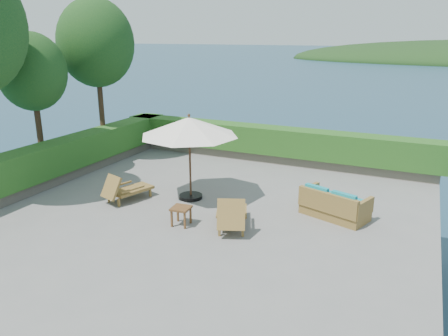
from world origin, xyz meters
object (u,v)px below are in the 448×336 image
at_px(lounge_right, 232,214).
at_px(wicker_loveseat, 334,206).
at_px(side_table, 181,210).
at_px(lounge_left, 125,189).
at_px(patio_umbrella, 189,127).

relative_size(lounge_right, wicker_loveseat, 0.91).
bearing_deg(lounge_right, side_table, 174.44).
bearing_deg(lounge_left, side_table, -0.93).
distance_m(patio_umbrella, lounge_left, 2.64).
bearing_deg(lounge_right, patio_umbrella, 122.25).
bearing_deg(side_table, patio_umbrella, 111.79).
xyz_separation_m(side_table, wicker_loveseat, (3.46, 2.15, -0.07)).
height_order(lounge_right, side_table, lounge_right).
height_order(lounge_right, wicker_loveseat, lounge_right).
bearing_deg(lounge_right, lounge_left, 151.00).
bearing_deg(lounge_left, lounge_right, 11.09).
bearing_deg(side_table, lounge_right, 16.54).
height_order(lounge_left, lounge_right, lounge_right).
relative_size(lounge_left, lounge_right, 0.91).
distance_m(lounge_right, side_table, 1.31).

